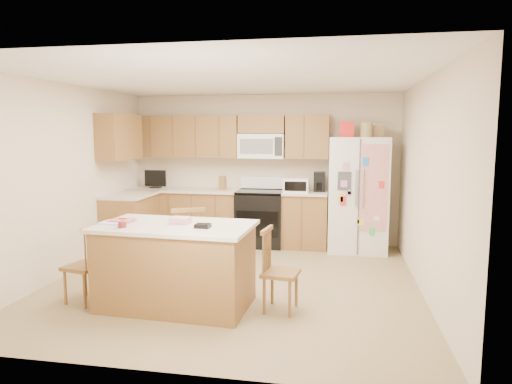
% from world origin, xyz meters
% --- Properties ---
extents(ground, '(4.50, 4.50, 0.00)m').
position_xyz_m(ground, '(0.00, 0.00, 0.00)').
color(ground, olive).
rests_on(ground, ground).
extents(room_shell, '(4.60, 4.60, 2.52)m').
position_xyz_m(room_shell, '(0.00, 0.00, 1.44)').
color(room_shell, beige).
rests_on(room_shell, ground).
extents(cabinetry, '(3.36, 1.56, 2.15)m').
position_xyz_m(cabinetry, '(-0.98, 1.79, 0.91)').
color(cabinetry, olive).
rests_on(cabinetry, ground).
extents(stove, '(0.76, 0.65, 1.13)m').
position_xyz_m(stove, '(0.00, 1.94, 0.47)').
color(stove, black).
rests_on(stove, ground).
extents(refrigerator, '(0.90, 0.79, 2.04)m').
position_xyz_m(refrigerator, '(1.57, 1.87, 0.92)').
color(refrigerator, white).
rests_on(refrigerator, ground).
extents(island, '(1.69, 1.04, 0.99)m').
position_xyz_m(island, '(-0.44, -0.89, 0.45)').
color(island, olive).
rests_on(island, ground).
extents(windsor_chair_left, '(0.43, 0.44, 0.87)m').
position_xyz_m(windsor_chair_left, '(-1.46, -0.97, 0.41)').
color(windsor_chair_left, olive).
rests_on(windsor_chair_left, ground).
extents(windsor_chair_back, '(0.54, 0.53, 0.98)m').
position_xyz_m(windsor_chair_back, '(-0.54, -0.19, 0.46)').
color(windsor_chair_back, olive).
rests_on(windsor_chair_back, ground).
extents(windsor_chair_right, '(0.41, 0.42, 0.88)m').
position_xyz_m(windsor_chair_right, '(0.66, -0.83, 0.41)').
color(windsor_chair_right, olive).
rests_on(windsor_chair_right, ground).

